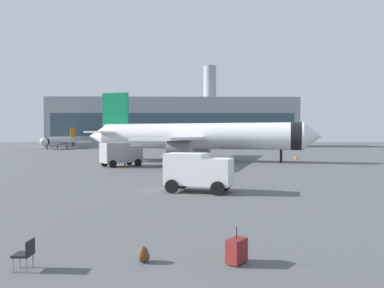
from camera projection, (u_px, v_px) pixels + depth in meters
airplane_at_gate at (196, 136)px, 52.96m from camera, size 35.07×32.00×10.50m
airplane_taxiing at (60, 141)px, 101.87m from camera, size 18.84×20.81×6.11m
service_truck at (121, 153)px, 43.76m from camera, size 5.16×4.64×2.90m
cargo_van at (198, 170)px, 23.99m from camera, size 4.81×3.45×2.60m
safety_cone_near at (125, 164)px, 43.48m from camera, size 0.44×0.44×0.62m
safety_cone_mid at (296, 158)px, 55.88m from camera, size 0.44×0.44×0.61m
rolling_suitcase at (237, 250)px, 10.58m from camera, size 0.71×0.75×1.10m
traveller_backpack at (144, 255)px, 10.69m from camera, size 0.36×0.40×0.48m
gate_chair at (26, 253)px, 10.06m from camera, size 0.50×0.50×0.86m
terminal_building at (174, 123)px, 125.86m from camera, size 81.94×23.59×28.18m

